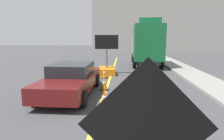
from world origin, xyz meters
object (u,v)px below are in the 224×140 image
Objects in this scene: traffic_cone_near_sign at (112,130)px; arrow_board_trailer at (107,67)px; box_truck at (147,44)px; highway_guide_sign at (156,30)px; traffic_cone_far_lane at (104,84)px; traffic_cone_curbside at (104,73)px; roadwork_sign at (146,129)px; pickup_car at (71,79)px; traffic_cone_mid_lane at (105,98)px.

arrow_board_trailer is at bearing 95.81° from traffic_cone_near_sign.
highway_guide_sign is (1.61, 5.36, 1.51)m from box_truck.
traffic_cone_curbside is at bearing 95.37° from traffic_cone_far_lane.
roadwork_sign reaches higher than traffic_cone_curbside.
roadwork_sign is at bearing -80.07° from traffic_cone_far_lane.
box_truck is at bearing 53.61° from arrow_board_trailer.
traffic_cone_near_sign is at bearing -84.19° from arrow_board_trailer.
box_truck is (3.21, 4.36, 1.43)m from arrow_board_trailer.
arrow_board_trailer is 4.14× the size of traffic_cone_curbside.
traffic_cone_far_lane is (-2.97, -8.56, -1.59)m from box_truck.
traffic_cone_mid_lane is at bearing -45.64° from pickup_car.
traffic_cone_mid_lane is 5.26m from traffic_cone_curbside.
traffic_cone_curbside is at bearing 97.02° from traffic_cone_near_sign.
box_truck is at bearing 70.87° from traffic_cone_far_lane.
roadwork_sign is at bearing -81.37° from traffic_cone_curbside.
arrow_board_trailer is at bearing 97.45° from roadwork_sign.
highway_guide_sign is at bearing 63.59° from arrow_board_trailer.
pickup_car is 3.72m from traffic_cone_curbside.
highway_guide_sign is 12.53m from traffic_cone_curbside.
traffic_cone_curbside is (1.15, 3.52, -0.38)m from pickup_car.
traffic_cone_far_lane is 0.99× the size of traffic_cone_curbside.
highway_guide_sign is at bearing 80.82° from roadwork_sign.
roadwork_sign is 3.13× the size of traffic_cone_near_sign.
traffic_cone_near_sign is 1.15× the size of traffic_cone_far_lane.
traffic_cone_far_lane is at bearing 97.98° from traffic_cone_near_sign.
box_truck reaches higher than pickup_car.
highway_guide_sign is at bearing 73.24° from box_truck.
traffic_cone_mid_lane reaches higher than traffic_cone_curbside.
traffic_cone_near_sign is at bearing -80.15° from traffic_cone_mid_lane.
traffic_cone_mid_lane is (-0.95, 4.49, -1.10)m from roadwork_sign.
traffic_cone_far_lane is (0.24, -4.20, -0.16)m from arrow_board_trailer.
arrow_board_trailer is at bearing 89.21° from traffic_cone_curbside.
traffic_cone_mid_lane reaches higher than traffic_cone_far_lane.
pickup_car is 6.34× the size of traffic_cone_mid_lane.
arrow_board_trailer reaches higher than traffic_cone_near_sign.
pickup_car is 2.42m from traffic_cone_mid_lane.
pickup_car reaches higher than traffic_cone_curbside.
pickup_car is (-4.38, -9.29, -1.21)m from box_truck.
traffic_cone_near_sign is (-3.91, -18.72, -3.06)m from highway_guide_sign.
traffic_cone_far_lane is at bearing 96.16° from traffic_cone_mid_lane.
arrow_board_trailer is 1.42m from traffic_cone_curbside.
traffic_cone_near_sign is 2.40m from traffic_cone_mid_lane.
traffic_cone_curbside is (-1.47, 9.72, -1.15)m from roadwork_sign.
arrow_board_trailer is 5.60m from box_truck.
traffic_cone_curbside is at bearing 71.88° from pickup_car.
highway_guide_sign reaches higher than arrow_board_trailer.
pickup_car is 1.63m from traffic_cone_far_lane.
highway_guide_sign is at bearing 75.21° from traffic_cone_mid_lane.
traffic_cone_near_sign is 0.98× the size of traffic_cone_mid_lane.
traffic_cone_far_lane is at bearing -109.13° from box_truck.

